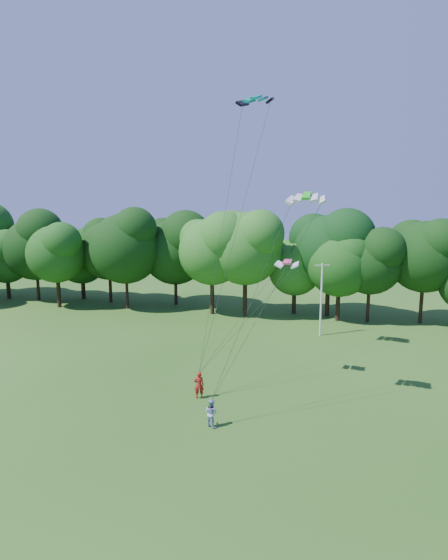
# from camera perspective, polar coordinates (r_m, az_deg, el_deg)

# --- Properties ---
(ground) EXTENTS (160.00, 160.00, 0.00)m
(ground) POSITION_cam_1_polar(r_m,az_deg,el_deg) (20.88, -14.79, -28.47)
(ground) COLOR #214C14
(ground) RESTS_ON ground
(utility_pole) EXTENTS (1.40, 0.61, 7.34)m
(utility_pole) POSITION_cam_1_polar(r_m,az_deg,el_deg) (44.45, 12.58, -2.38)
(utility_pole) COLOR silver
(utility_pole) RESTS_ON ground
(kite_flyer_left) EXTENTS (0.79, 0.65, 1.86)m
(kite_flyer_left) POSITION_cam_1_polar(r_m,az_deg,el_deg) (30.26, -3.29, -13.53)
(kite_flyer_left) COLOR #AB1A16
(kite_flyer_left) RESTS_ON ground
(kite_flyer_right) EXTENTS (1.01, 0.92, 1.68)m
(kite_flyer_right) POSITION_cam_1_polar(r_m,az_deg,el_deg) (26.74, -1.67, -16.97)
(kite_flyer_right) COLOR #9CADD8
(kite_flyer_right) RESTS_ON ground
(kite_teal) EXTENTS (2.97, 1.62, 0.57)m
(kite_teal) POSITION_cam_1_polar(r_m,az_deg,el_deg) (36.60, 4.22, 22.71)
(kite_teal) COLOR #048377
(kite_teal) RESTS_ON ground
(kite_green) EXTENTS (2.37, 1.16, 0.53)m
(kite_green) POSITION_cam_1_polar(r_m,az_deg,el_deg) (27.13, 10.73, 10.77)
(kite_green) COLOR green
(kite_green) RESTS_ON ground
(kite_pink) EXTENTS (1.75, 0.92, 0.32)m
(kite_pink) POSITION_cam_1_polar(r_m,az_deg,el_deg) (31.67, 8.27, 2.36)
(kite_pink) COLOR #D03967
(kite_pink) RESTS_ON ground
(tree_back_west) EXTENTS (7.61, 7.61, 11.07)m
(tree_back_west) POSITION_cam_1_polar(r_m,az_deg,el_deg) (63.89, -18.15, 3.75)
(tree_back_west) COLOR black
(tree_back_west) RESTS_ON ground
(tree_back_center) EXTENTS (9.09, 9.09, 13.22)m
(tree_back_center) POSITION_cam_1_polar(r_m,az_deg,el_deg) (52.09, 13.62, 4.25)
(tree_back_center) COLOR #342714
(tree_back_center) RESTS_ON ground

